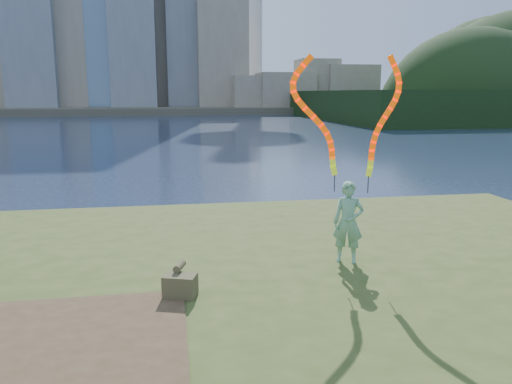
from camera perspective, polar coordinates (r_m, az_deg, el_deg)
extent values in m
plane|color=#19253F|center=(9.54, -4.71, -11.60)|extent=(320.00, 320.00, 0.00)
cube|color=#3A4A1A|center=(7.23, -2.91, -18.14)|extent=(20.00, 18.00, 0.30)
cube|color=#3A4A1A|center=(7.38, -3.22, -15.31)|extent=(17.00, 15.00, 0.30)
cube|color=#3A4A1A|center=(7.45, -3.42, -12.91)|extent=(14.00, 12.00, 0.30)
cube|color=#47331E|center=(6.44, -22.85, -16.32)|extent=(3.20, 3.00, 0.02)
cube|color=#4A4536|center=(103.81, -9.35, 9.41)|extent=(320.00, 40.00, 1.20)
imported|color=#186E32|center=(8.75, 10.50, -3.42)|extent=(0.61, 0.52, 1.42)
cylinder|color=black|center=(8.72, 8.96, 1.02)|extent=(0.02, 0.02, 0.30)
cylinder|color=black|center=(8.69, 12.69, 0.85)|extent=(0.02, 0.02, 0.30)
cube|color=brown|center=(7.40, -8.65, -10.55)|extent=(0.53, 0.44, 0.33)
cylinder|color=brown|center=(7.53, -8.74, -8.39)|extent=(0.20, 0.33, 0.11)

